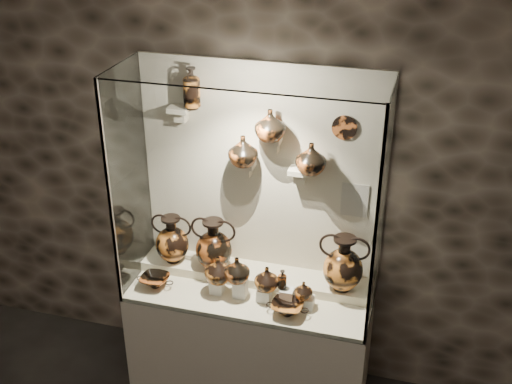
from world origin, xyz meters
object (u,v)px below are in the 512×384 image
amphora_mid (214,244)px  jug_b (237,270)px  lekythos_small (282,278)px  ovoid_vase_b (270,125)px  ovoid_vase_c (311,158)px  kylix_right (287,307)px  lekythos_tall (192,86)px  jug_e (304,290)px  ovoid_vase_a (243,151)px  amphora_left (172,239)px  jug_c (267,278)px  jug_a (218,270)px  kylix_left (155,280)px  amphora_right (343,263)px

amphora_mid → jug_b: amphora_mid is taller
lekythos_small → jug_b: bearing=-176.4°
ovoid_vase_b → ovoid_vase_c: bearing=-22.9°
lekythos_small → kylix_right: 0.19m
jug_b → ovoid_vase_c: ovoid_vase_c is taller
ovoid_vase_c → jug_b: bearing=-160.8°
jug_b → lekythos_tall: 1.26m
lekythos_small → jug_e: bearing=-4.3°
ovoid_vase_a → lekythos_small: bearing=-47.6°
amphora_left → ovoid_vase_b: 1.18m
ovoid_vase_a → jug_c: bearing=-58.1°
ovoid_vase_a → ovoid_vase_c: (0.46, -0.00, 0.00)m
jug_a → lekythos_small: (0.45, 0.01, 0.00)m
kylix_right → lekythos_tall: lekythos_tall is taller
kylix_left → jug_b: bearing=-7.6°
amphora_left → jug_c: bearing=-37.3°
amphora_mid → ovoid_vase_c: (0.66, 0.06, 0.73)m
lekythos_small → ovoid_vase_a: bearing=145.7°
jug_c → jug_e: (0.26, -0.02, -0.03)m
kylix_right → jug_e: bearing=30.4°
kylix_left → lekythos_tall: 1.40m
amphora_mid → jug_e: amphora_mid is taller
kylix_left → ovoid_vase_a: bearing=15.9°
jug_e → kylix_left: jug_e is taller
amphora_mid → jug_e: (0.70, -0.20, -0.12)m
amphora_left → ovoid_vase_a: bearing=-18.2°
jug_a → amphora_left: bearing=142.5°
jug_a → jug_b: (0.14, 0.00, 0.02)m
jug_b → lekythos_small: size_ratio=1.15×
amphora_left → ovoid_vase_b: (0.71, 0.05, 0.94)m
jug_c → lekythos_tall: (-0.59, 0.28, 1.21)m
kylix_right → lekythos_tall: (-0.76, 0.39, 1.34)m
jug_c → jug_a: bearing=-165.7°
jug_b → kylix_left: 0.62m
amphora_right → jug_b: amphora_right is taller
kylix_right → amphora_right: bearing=24.5°
jug_a → jug_e: bearing=-11.1°
amphora_left → jug_a: bearing=-49.5°
lekythos_tall → jug_c: bearing=-6.0°
lekythos_small → kylix_left: 0.92m
amphora_left → ovoid_vase_b: bearing=-19.4°
jug_e → ovoid_vase_a: 1.01m
amphora_right → lekythos_tall: lekythos_tall is taller
kylix_right → ovoid_vase_c: ovoid_vase_c is taller
jug_a → ovoid_vase_c: bearing=13.2°
jug_a → kylix_left: 0.49m
lekythos_small → lekythos_tall: lekythos_tall is taller
amphora_mid → jug_a: amphora_mid is taller
jug_b → jug_e: (0.46, 0.00, -0.08)m
jug_a → lekythos_small: jug_a is taller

